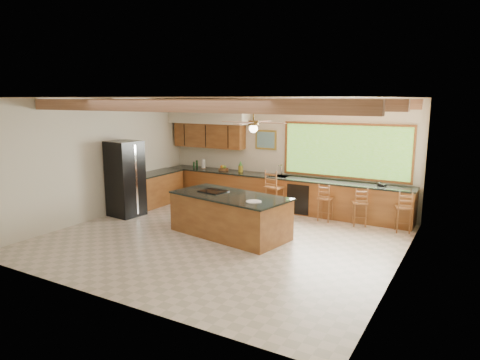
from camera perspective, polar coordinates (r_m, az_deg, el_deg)
The scene contains 9 objects.
ground at distance 9.32m, azimuth -2.48°, elevation -7.84°, with size 7.20×7.20×0.00m, color beige.
room_shell at distance 9.51m, azimuth -1.35°, elevation 6.19°, with size 7.27×6.54×3.02m.
counter_run at distance 11.69m, azimuth 0.69°, elevation -1.61°, with size 7.12×3.10×1.24m.
island at distance 9.46m, azimuth -1.37°, elevation -4.66°, with size 2.79×1.66×0.93m.
refrigerator at distance 11.31m, azimuth -15.04°, elevation 0.17°, with size 0.82×0.80×1.93m.
bar_stool_a at distance 11.12m, azimuth 4.50°, elevation -1.07°, with size 0.47×0.47×1.17m.
bar_stool_b at distance 10.44m, azimuth 15.63°, elevation -3.02°, with size 0.44×0.44×0.94m.
bar_stool_c at distance 10.66m, azimuth 11.26°, elevation -2.54°, with size 0.35×0.35×0.94m.
bar_stool_d at distance 10.25m, azimuth 20.93°, elevation -3.56°, with size 0.43×0.43×0.95m.
Camera 1 is at (4.73, -7.46, 2.98)m, focal length 32.00 mm.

